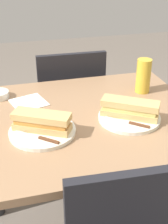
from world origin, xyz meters
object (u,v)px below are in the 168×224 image
plate_near (43,131)px  plate_far (129,118)px  baguette_sandwich_near (42,121)px  chair_near (69,107)px  knife_far (129,123)px  dining_table (84,144)px  baguette_sandwich_far (130,108)px  beer_glass (143,76)px  knife_near (39,138)px

plate_near → plate_far: bearing=-177.7°
baguette_sandwich_near → chair_near: bearing=-109.7°
knife_far → plate_far: bearing=-111.4°
dining_table → chair_near: 0.61m
baguette_sandwich_near → plate_far: (-0.35, -0.01, -0.04)m
plate_near → baguette_sandwich_near: 0.04m
dining_table → baguette_sandwich_far: 0.26m
knife_far → beer_glass: beer_glass is taller
plate_far → baguette_sandwich_far: bearing=153.4°
plate_near → plate_far: (-0.35, -0.01, 0.00)m
dining_table → knife_far: bearing=140.0°
knife_far → dining_table: bearing=-40.0°
baguette_sandwich_near → baguette_sandwich_far: size_ratio=0.97×
knife_near → beer_glass: bearing=-150.1°
chair_near → knife_far: 0.78m
knife_near → baguette_sandwich_far: bearing=-169.2°
chair_near → plate_near: 0.77m
chair_near → knife_near: (0.26, 0.73, 0.29)m
baguette_sandwich_near → knife_near: baguette_sandwich_near is taller
chair_near → knife_near: size_ratio=6.12×
dining_table → chair_near: size_ratio=1.10×
dining_table → baguette_sandwich_far: baguette_sandwich_far is taller
dining_table → plate_near: plate_near is taller
chair_near → plate_far: 0.73m
baguette_sandwich_far → beer_glass: (-0.16, -0.23, 0.03)m
dining_table → plate_far: (-0.17, 0.07, 0.14)m
plate_far → chair_near: bearing=-81.1°
knife_near → plate_far: 0.37m
knife_far → beer_glass: bearing=-122.2°
chair_near → baguette_sandwich_far: bearing=98.9°
baguette_sandwich_far → beer_glass: beer_glass is taller
beer_glass → knife_near: bearing=29.9°
plate_near → beer_glass: size_ratio=1.55×
chair_near → baguette_sandwich_near: bearing=70.3°
baguette_sandwich_near → baguette_sandwich_far: bearing=-177.7°
baguette_sandwich_near → beer_glass: bearing=-154.1°
dining_table → plate_far: 0.23m
baguette_sandwich_near → baguette_sandwich_far: same height
chair_near → plate_near: size_ratio=3.57×
plate_near → knife_far: 0.33m
baguette_sandwich_far → knife_near: bearing=10.8°
chair_near → beer_glass: beer_glass is taller
plate_far → beer_glass: size_ratio=1.55×
plate_near → beer_glass: 0.57m
chair_near → baguette_sandwich_near: chair_near is taller
chair_near → plate_far: (-0.10, 0.67, 0.28)m
dining_table → baguette_sandwich_near: (0.18, 0.08, 0.19)m
plate_far → knife_far: knife_far is taller
plate_far → beer_glass: beer_glass is taller
knife_near → chair_near: bearing=-109.6°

